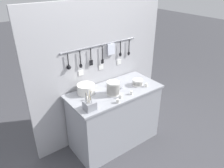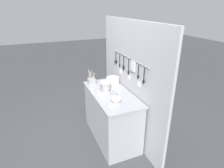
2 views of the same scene
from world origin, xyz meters
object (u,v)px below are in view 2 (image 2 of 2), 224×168
Objects in this scene: cup_edge_near at (103,82)px; cup_mid_row at (119,91)px; cutlery_caddy at (91,81)px; cup_back_right at (101,97)px; cup_by_caddy at (93,90)px; cup_centre at (111,105)px; plate_stack at (113,81)px; bowl_stack_tall_left at (116,101)px; steel_mixing_bowl at (114,94)px; cup_edge_far at (99,92)px; bowl_stack_back_corner at (106,87)px.

cup_mid_row is at bearing 15.70° from cup_edge_near.
cutlery_caddy is 0.60m from cup_back_right.
cup_mid_row is at bearing 104.39° from cup_back_right.
cup_by_caddy and cup_centre have the same top height.
bowl_stack_tall_left is at bearing -18.86° from plate_stack.
cup_by_caddy reaches higher than steel_mixing_bowl.
cup_mid_row is 1.00× the size of cup_back_right.
steel_mixing_bowl is 2.41× the size of cup_edge_near.
cup_edge_far is at bearing -177.15° from cup_centre.
plate_stack is 4.70× the size of cup_mid_row.
cup_edge_near is at bearing 167.88° from bowl_stack_back_corner.
cup_centre is (0.46, 0.02, 0.00)m from cup_edge_far.
cup_edge_far and cup_centre have the same top height.
cup_centre is at bearing 2.85° from cup_edge_far.
cup_by_caddy is 0.56m from cup_centre.
bowl_stack_back_corner is 3.67× the size of cup_edge_near.
cup_back_right is 1.00× the size of cup_centre.
plate_stack is at bearing 138.33° from bowl_stack_back_corner.
bowl_stack_back_corner reaches higher than cup_mid_row.
bowl_stack_back_corner is at bearing 68.10° from cup_by_caddy.
plate_stack reaches higher than cup_edge_far.
cup_edge_far is at bearing 34.44° from cup_by_caddy.
cup_back_right is at bearing -21.92° from cup_edge_near.
cup_edge_near is at bearing 150.76° from cup_edge_far.
cutlery_caddy is 0.20m from cup_edge_near.
plate_stack is 0.46m from cup_edge_far.
cutlery_caddy is at bearing 178.02° from cup_edge_far.
bowl_stack_back_corner is at bearing 15.24° from cutlery_caddy.
cup_edge_far is (-0.08, -0.33, 0.00)m from cup_mid_row.
plate_stack is 4.70× the size of cup_by_caddy.
cutlery_caddy is 0.44m from cup_edge_far.
plate_stack is at bearing 161.14° from bowl_stack_tall_left.
cup_mid_row is 1.00× the size of cup_by_caddy.
cup_back_right is at bearing -2.40° from cutlery_caddy.
cup_by_caddy is 0.12m from cup_edge_far.
cup_edge_far is 1.00× the size of cup_back_right.
steel_mixing_bowl is 2.41× the size of cup_edge_far.
cup_edge_near is (-0.09, -0.16, -0.04)m from plate_stack.
cup_back_right is at bearing 11.79° from cup_by_caddy.
cup_by_caddy is (0.34, -0.08, -0.03)m from cutlery_caddy.
bowl_stack_tall_left reaches higher than cup_by_caddy.
cup_edge_far reaches higher than steel_mixing_bowl.
cup_centre is at bearing 0.51° from cutlery_caddy.
bowl_stack_back_corner is 0.78× the size of plate_stack.
steel_mixing_bowl is (0.42, -0.14, -0.05)m from plate_stack.
plate_stack is at bearing 155.38° from cup_centre.
bowl_stack_tall_left is at bearing 7.76° from cutlery_caddy.
cup_back_right is 1.00× the size of cup_edge_near.
cutlery_caddy is (-0.57, -0.20, 0.04)m from steel_mixing_bowl.
bowl_stack_tall_left reaches higher than cup_edge_far.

